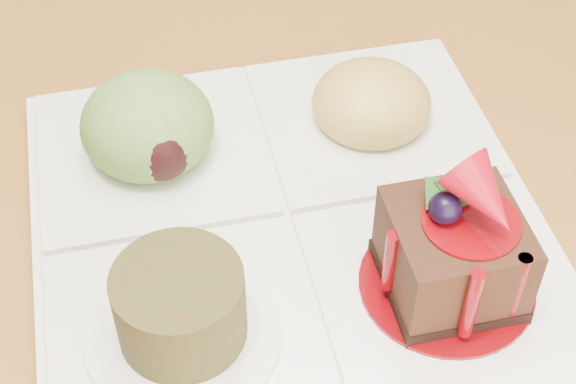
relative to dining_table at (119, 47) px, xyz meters
name	(u,v)px	position (x,y,z in m)	size (l,w,h in m)	color
dining_table	(119,47)	(0.00, 0.00, 0.00)	(1.00, 1.80, 0.75)	#9B5F28
sampler_plate	(283,203)	(0.02, -0.30, 0.09)	(0.34, 0.34, 0.11)	white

